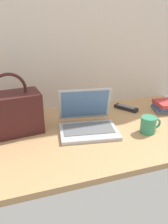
{
  "coord_description": "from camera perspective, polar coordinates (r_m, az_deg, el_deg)",
  "views": [
    {
      "loc": [
        -0.33,
        -1.06,
        0.64
      ],
      "look_at": [
        0.02,
        0.0,
        0.15
      ],
      "focal_mm": 37.17,
      "sensor_mm": 36.0,
      "label": 1
    }
  ],
  "objects": [
    {
      "name": "book_stack",
      "position": [
        1.62,
        19.96,
        1.37
      ],
      "size": [
        0.22,
        0.19,
        0.07
      ],
      "color": "#595960",
      "rests_on": "desk"
    },
    {
      "name": "handbag",
      "position": [
        1.27,
        -17.32,
        -0.18
      ],
      "size": [
        0.32,
        0.19,
        0.33
      ],
      "color": "#3F1919",
      "rests_on": "desk"
    },
    {
      "name": "desk",
      "position": [
        1.27,
        -0.96,
        -5.72
      ],
      "size": [
        1.6,
        0.76,
        0.03
      ],
      "color": "tan",
      "rests_on": "ground"
    },
    {
      "name": "remote_control_far",
      "position": [
        1.5,
        -2.6,
        0.2
      ],
      "size": [
        0.13,
        0.16,
        0.02
      ],
      "color": "#4C4C51",
      "rests_on": "desk"
    },
    {
      "name": "coffee_mug",
      "position": [
        1.3,
        15.64,
        -2.98
      ],
      "size": [
        0.12,
        0.08,
        0.09
      ],
      "color": "#338C66",
      "rests_on": "desk"
    },
    {
      "name": "laptop",
      "position": [
        1.28,
        0.83,
        -2.36
      ],
      "size": [
        0.35,
        0.32,
        0.21
      ],
      "color": "#B2B5BA",
      "rests_on": "desk"
    },
    {
      "name": "remote_control_near",
      "position": [
        1.57,
        10.31,
        1.01
      ],
      "size": [
        0.13,
        0.16,
        0.02
      ],
      "color": "black",
      "rests_on": "desk"
    }
  ]
}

